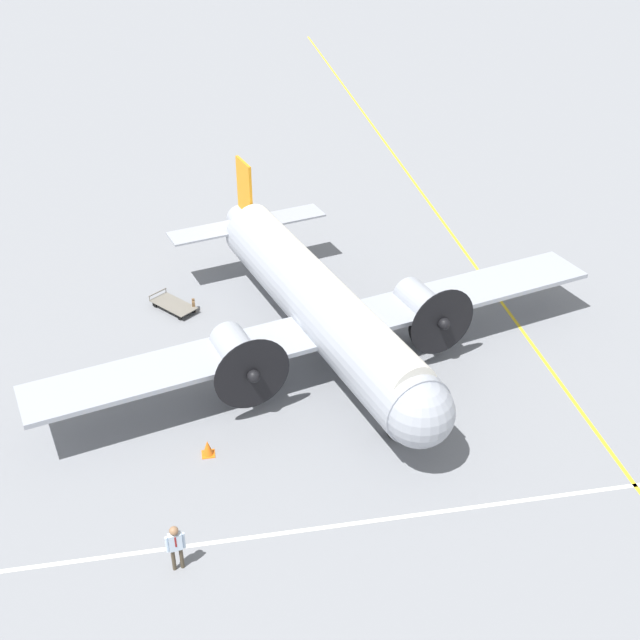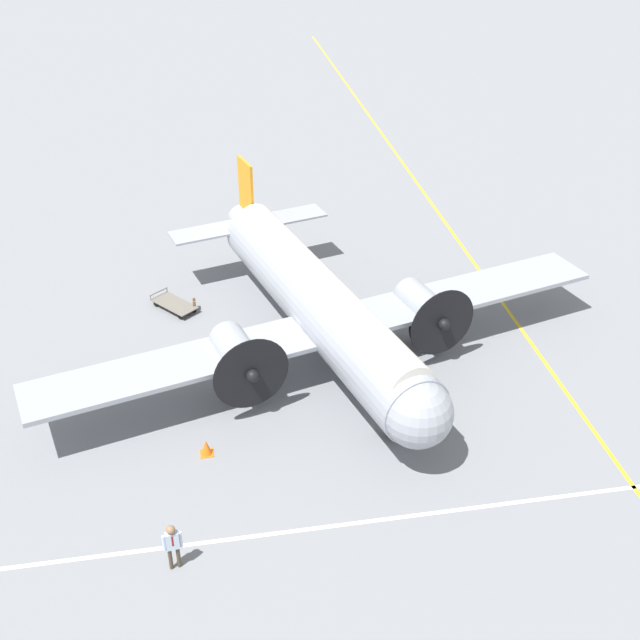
% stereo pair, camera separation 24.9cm
% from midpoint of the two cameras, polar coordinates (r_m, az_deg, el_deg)
% --- Properties ---
extents(ground_plane, '(300.00, 300.00, 0.00)m').
position_cam_midpoint_polar(ground_plane, '(35.43, 0.20, -2.38)').
color(ground_plane, slate).
extents(apron_line_eastwest, '(120.00, 0.16, 0.01)m').
position_cam_midpoint_polar(apron_line_eastwest, '(37.98, 14.50, -0.92)').
color(apron_line_eastwest, gold).
rests_on(apron_line_eastwest, ground_plane).
extents(apron_line_northsouth, '(0.16, 120.00, 0.01)m').
position_cam_midpoint_polar(apron_line_northsouth, '(27.83, 3.92, -14.08)').
color(apron_line_northsouth, silver).
rests_on(apron_line_northsouth, ground_plane).
extents(airliner_main, '(18.93, 24.95, 5.97)m').
position_cam_midpoint_polar(airliner_main, '(33.70, 0.53, 0.86)').
color(airliner_main, '#9399A3').
rests_on(airliner_main, ground_plane).
extents(crew_foreground, '(0.29, 0.61, 1.80)m').
position_cam_midpoint_polar(crew_foreground, '(26.02, -10.17, -15.31)').
color(crew_foreground, '#473D2D').
rests_on(crew_foreground, ground_plane).
extents(suitcase_near_door, '(0.39, 0.14, 0.60)m').
position_cam_midpoint_polar(suitcase_near_door, '(38.83, -8.74, 1.07)').
color(suitcase_near_door, brown).
rests_on(suitcase_near_door, ground_plane).
extents(baggage_cart, '(2.50, 2.32, 0.56)m').
position_cam_midpoint_polar(baggage_cart, '(39.07, -10.15, 1.13)').
color(baggage_cart, '#6B665B').
rests_on(baggage_cart, ground_plane).
extents(traffic_cone, '(0.49, 0.49, 0.64)m').
position_cam_midpoint_polar(traffic_cone, '(30.29, -7.85, -8.97)').
color(traffic_cone, orange).
rests_on(traffic_cone, ground_plane).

